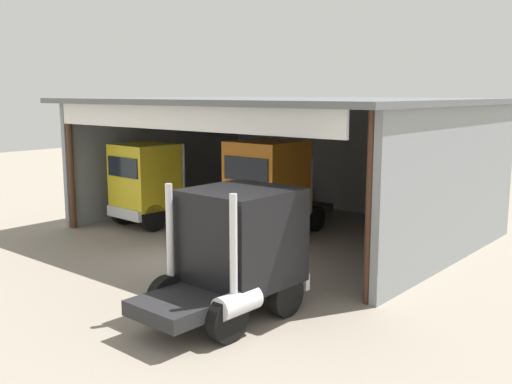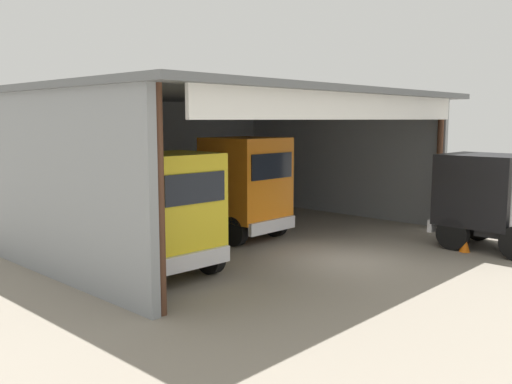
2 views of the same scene
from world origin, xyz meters
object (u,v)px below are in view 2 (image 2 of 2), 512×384
Objects in this scene: truck_black_center_right_bay at (489,198)px; truck_yellow_center_left_bay at (163,213)px; traffic_cone at (465,244)px; oil_drum at (219,202)px; truck_orange_yard_outside at (241,186)px; tool_cart at (110,216)px.

truck_yellow_center_left_bay is at bearing 152.28° from truck_black_center_right_bay.
truck_black_center_right_bay reaches higher than traffic_cone.
truck_yellow_center_left_bay reaches higher than oil_drum.
truck_yellow_center_left_bay is at bearing -140.79° from oil_drum.
traffic_cone is (3.65, -7.00, -1.71)m from truck_orange_yard_outside.
truck_orange_yard_outside reaches higher than tool_cart.
truck_black_center_right_bay is 8.12× the size of traffic_cone.
oil_drum is 1.54× the size of traffic_cone.
traffic_cone is (-1.11, 0.32, -1.47)m from truck_black_center_right_bay.
truck_black_center_right_bay is 4.55× the size of tool_cart.
oil_drum is (-1.05, 12.53, -1.32)m from truck_black_center_right_bay.
tool_cart reaches higher than oil_drum.
tool_cart is (-7.13, 12.51, -1.25)m from truck_black_center_right_bay.
truck_orange_yard_outside is at bearing 117.51° from traffic_cone.
truck_yellow_center_left_bay is 5.95× the size of oil_drum.
truck_yellow_center_left_bay is 5.15× the size of tool_cart.
truck_black_center_right_bay is 1.87m from traffic_cone.
truck_orange_yard_outside is 4.90× the size of tool_cart.
truck_orange_yard_outside is at bearing -65.43° from tool_cart.
truck_orange_yard_outside is 8.08m from traffic_cone.
traffic_cone is at bearing 165.52° from truck_black_center_right_bay.
traffic_cone is (-0.05, -12.21, -0.15)m from oil_drum.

